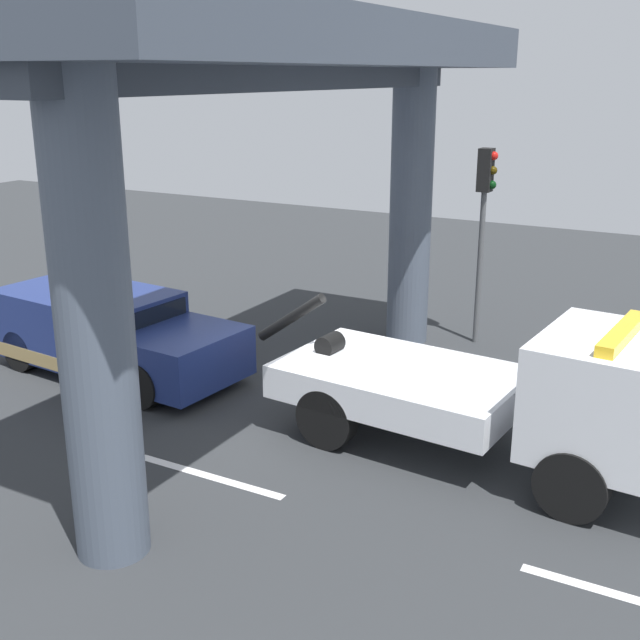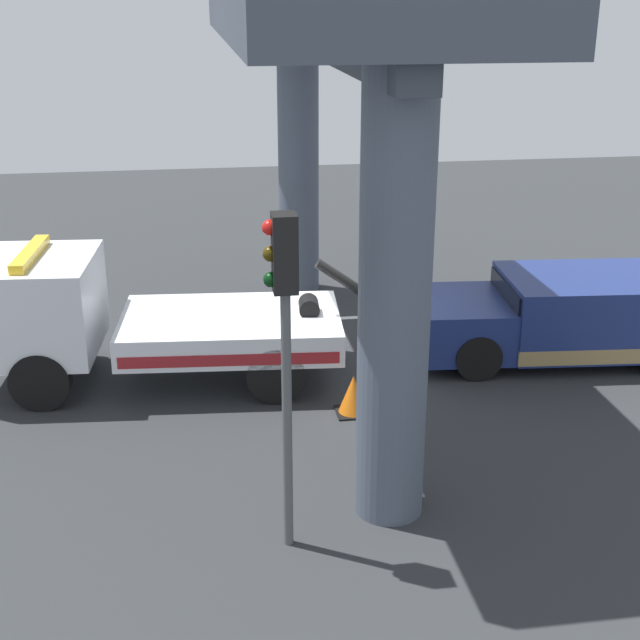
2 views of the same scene
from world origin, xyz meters
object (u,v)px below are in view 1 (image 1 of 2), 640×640
object	(u,v)px
towed_van_green	(109,334)
traffic_light_near	(484,203)
traffic_cone_orange	(346,365)
tow_truck_white	(516,392)

from	to	relation	value
towed_van_green	traffic_light_near	world-z (taller)	traffic_light_near
traffic_cone_orange	traffic_light_near	bearing A→B (deg)	66.75
tow_truck_white	towed_van_green	xyz separation A→B (m)	(-8.19, 0.07, -0.42)
traffic_light_near	traffic_cone_orange	xyz separation A→B (m)	(-1.49, -3.47, -2.79)
towed_van_green	traffic_light_near	xyz separation A→B (m)	(5.87, 5.29, 2.33)
towed_van_green	traffic_light_near	size ratio (longest dim) A/B	1.26
tow_truck_white	traffic_light_near	size ratio (longest dim) A/B	1.72
tow_truck_white	towed_van_green	size ratio (longest dim) A/B	1.37
tow_truck_white	traffic_cone_orange	distance (m)	4.34
towed_van_green	traffic_cone_orange	distance (m)	4.77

